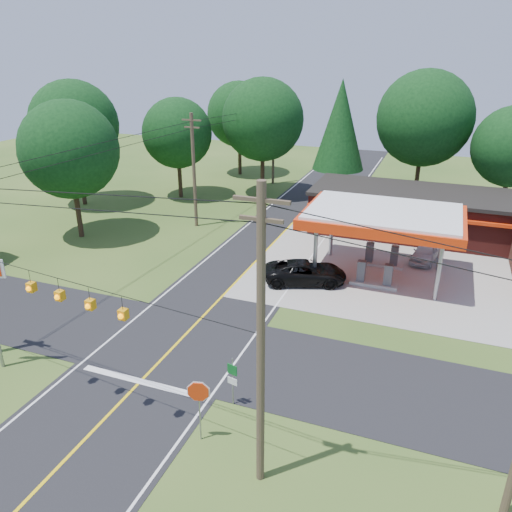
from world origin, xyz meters
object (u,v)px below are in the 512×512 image
(sedan_car, at_px, (426,252))
(octagonal_stop_sign, at_px, (199,396))
(gas_canopy, at_px, (383,219))
(suv_car, at_px, (305,272))

(sedan_car, bearing_deg, octagonal_stop_sign, -97.75)
(gas_canopy, xyz_separation_m, sedan_car, (3.00, 4.00, -3.58))
(sedan_car, distance_m, octagonal_stop_sign, 24.25)
(gas_canopy, relative_size, suv_car, 1.90)
(gas_canopy, bearing_deg, suv_car, -146.31)
(suv_car, bearing_deg, gas_canopy, -75.99)
(sedan_car, height_order, octagonal_stop_sign, octagonal_stop_sign)
(suv_car, xyz_separation_m, octagonal_stop_sign, (-0.00, -16.01, 1.43))
(gas_canopy, height_order, octagonal_stop_sign, gas_canopy)
(gas_canopy, bearing_deg, octagonal_stop_sign, -103.31)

